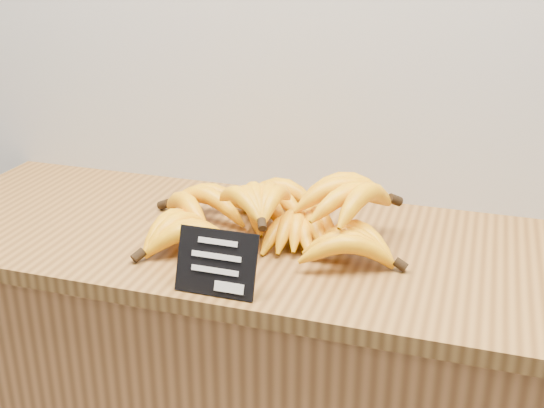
% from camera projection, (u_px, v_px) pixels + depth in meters
% --- Properties ---
extents(counter_top, '(1.50, 0.54, 0.03)m').
position_uv_depth(counter_top, '(280.00, 245.00, 1.31)').
color(counter_top, olive).
rests_on(counter_top, counter).
extents(chalkboard_sign, '(0.14, 0.04, 0.10)m').
position_uv_depth(chalkboard_sign, '(216.00, 263.00, 1.10)').
color(chalkboard_sign, black).
rests_on(chalkboard_sign, counter_top).
extents(banana_pile, '(0.53, 0.40, 0.12)m').
position_uv_depth(banana_pile, '(273.00, 214.00, 1.30)').
color(banana_pile, '#F9AF09').
rests_on(banana_pile, counter_top).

